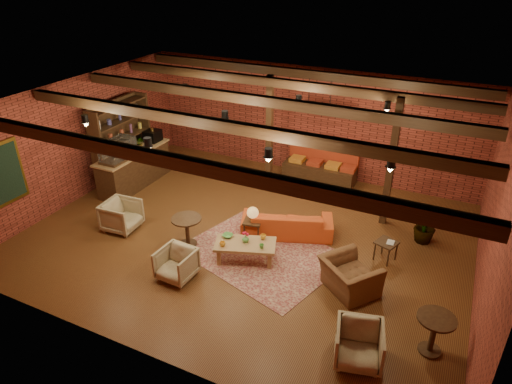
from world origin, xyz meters
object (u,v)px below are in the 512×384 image
at_px(sofa, 287,222).
at_px(armchair_far, 359,343).
at_px(side_table_book, 387,243).
at_px(coffee_table, 245,245).
at_px(armchair_a, 121,214).
at_px(round_table_right, 434,329).
at_px(plant_tall, 432,192).
at_px(armchair_right, 350,272).
at_px(round_table_left, 187,227).
at_px(side_table_lamp, 253,215).
at_px(armchair_b, 176,263).

height_order(sofa, armchair_far, armchair_far).
bearing_deg(side_table_book, sofa, 178.79).
bearing_deg(coffee_table, armchair_a, -177.54).
height_order(side_table_book, round_table_right, round_table_right).
bearing_deg(armchair_a, coffee_table, -91.64).
xyz_separation_m(armchair_far, plant_tall, (0.48, 4.13, 0.91)).
distance_m(sofa, coffee_table, 1.45).
relative_size(sofa, coffee_table, 1.48).
bearing_deg(round_table_right, sofa, 146.76).
distance_m(side_table_book, plant_tall, 1.56).
bearing_deg(armchair_right, round_table_left, 38.50).
relative_size(side_table_lamp, armchair_far, 1.10).
bearing_deg(armchair_right, round_table_right, -171.36).
xyz_separation_m(side_table_lamp, side_table_book, (2.97, 0.52, -0.22)).
bearing_deg(sofa, armchair_b, 40.26).
height_order(armchair_right, plant_tall, plant_tall).
distance_m(armchair_a, side_table_book, 6.21).
relative_size(side_table_lamp, armchair_right, 0.82).
distance_m(armchair_right, side_table_book, 1.42).
xyz_separation_m(armchair_a, round_table_right, (7.26, -0.81, 0.09)).
relative_size(sofa, armchair_right, 2.05).
distance_m(coffee_table, round_table_right, 4.11).
relative_size(armchair_a, armchair_right, 0.77).
distance_m(round_table_left, armchair_far, 4.69).
distance_m(round_table_right, armchair_far, 1.29).
bearing_deg(sofa, side_table_book, 158.57).
bearing_deg(plant_tall, armchair_b, -140.93).
height_order(armchair_b, armchair_far, armchair_far).
distance_m(side_table_lamp, round_table_right, 4.56).
height_order(round_table_left, armchair_far, armchair_far).
bearing_deg(side_table_lamp, coffee_table, -75.81).
xyz_separation_m(armchair_b, side_table_book, (3.76, 2.47, 0.07)).
bearing_deg(side_table_book, armchair_far, -86.72).
relative_size(round_table_left, armchair_b, 0.98).
height_order(armchair_b, plant_tall, plant_tall).
height_order(side_table_lamp, armchair_a, side_table_lamp).
bearing_deg(side_table_book, armchair_a, -166.24).
height_order(coffee_table, round_table_left, round_table_left).
bearing_deg(side_table_book, plant_tall, 59.49).
distance_m(armchair_a, armchair_b, 2.48).
relative_size(side_table_lamp, round_table_right, 1.15).
bearing_deg(sofa, side_table_lamp, 21.47).
bearing_deg(round_table_right, armchair_b, -177.87).
bearing_deg(armchair_far, sofa, 115.33).
distance_m(side_table_lamp, plant_tall, 4.02).
relative_size(sofa, round_table_left, 3.01).
bearing_deg(armchair_far, armchair_a, 152.11).
bearing_deg(plant_tall, side_table_lamp, -155.81).
relative_size(armchair_right, plant_tall, 0.40).
height_order(side_table_lamp, round_table_right, side_table_lamp).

